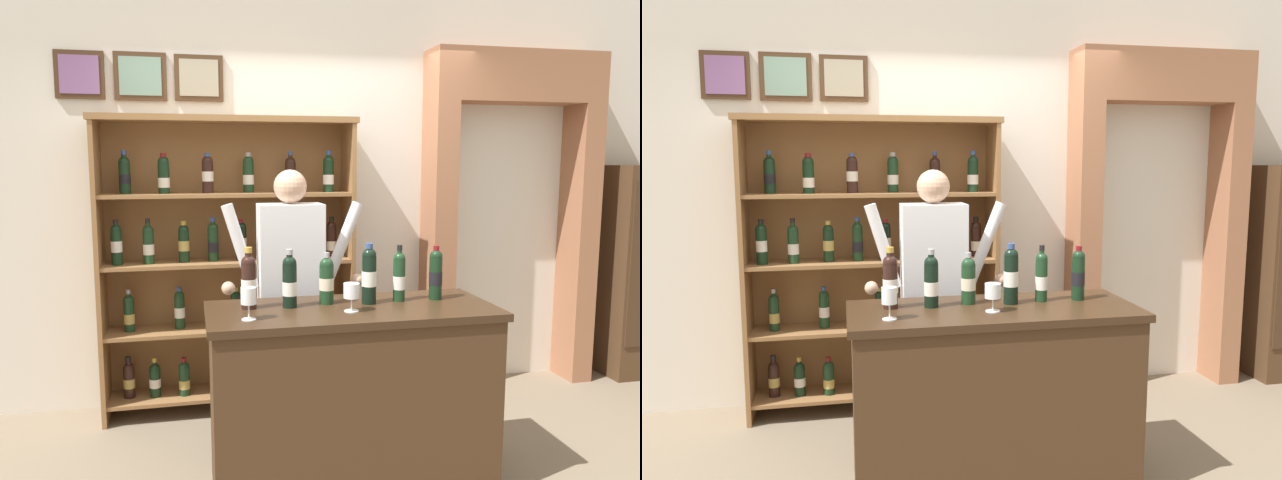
% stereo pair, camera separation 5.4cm
% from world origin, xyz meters
% --- Properties ---
extents(back_wall, '(12.00, 0.19, 3.42)m').
position_xyz_m(back_wall, '(-0.00, 1.43, 1.71)').
color(back_wall, silver).
rests_on(back_wall, ground).
extents(wine_shelf, '(1.74, 0.35, 2.03)m').
position_xyz_m(wine_shelf, '(-0.48, 1.18, 1.06)').
color(wine_shelf, olive).
rests_on(wine_shelf, ground).
extents(archway_doorway, '(1.35, 0.45, 2.54)m').
position_xyz_m(archway_doorway, '(1.66, 1.30, 1.45)').
color(archway_doorway, '#9E6647').
rests_on(archway_doorway, ground).
extents(tasting_counter, '(1.50, 0.62, 0.98)m').
position_xyz_m(tasting_counter, '(0.08, -0.00, 0.49)').
color(tasting_counter, '#422B19').
rests_on(tasting_counter, ground).
extents(shopkeeper, '(0.87, 0.22, 1.69)m').
position_xyz_m(shopkeeper, '(-0.15, 0.57, 1.04)').
color(shopkeeper, '#2D3347').
rests_on(shopkeeper, ground).
extents(tasting_bottle_chianti, '(0.08, 0.08, 0.32)m').
position_xyz_m(tasting_bottle_chianti, '(-0.45, 0.09, 1.13)').
color(tasting_bottle_chianti, black).
rests_on(tasting_bottle_chianti, tasting_counter).
extents(tasting_bottle_grappa, '(0.08, 0.08, 0.31)m').
position_xyz_m(tasting_bottle_grappa, '(-0.24, 0.07, 1.12)').
color(tasting_bottle_grappa, black).
rests_on(tasting_bottle_grappa, tasting_counter).
extents(tasting_bottle_riserva, '(0.08, 0.08, 0.28)m').
position_xyz_m(tasting_bottle_riserva, '(-0.03, 0.11, 1.11)').
color(tasting_bottle_riserva, '#19381E').
rests_on(tasting_bottle_riserva, tasting_counter).
extents(tasting_bottle_super_tuscan, '(0.08, 0.08, 0.33)m').
position_xyz_m(tasting_bottle_super_tuscan, '(0.19, 0.06, 1.14)').
color(tasting_bottle_super_tuscan, black).
rests_on(tasting_bottle_super_tuscan, tasting_counter).
extents(tasting_bottle_vin_santo, '(0.07, 0.07, 0.31)m').
position_xyz_m(tasting_bottle_vin_santo, '(0.37, 0.09, 1.12)').
color(tasting_bottle_vin_santo, '#19381E').
rests_on(tasting_bottle_vin_santo, tasting_counter).
extents(tasting_bottle_rosso, '(0.07, 0.07, 0.30)m').
position_xyz_m(tasting_bottle_rosso, '(0.58, 0.08, 1.12)').
color(tasting_bottle_rosso, black).
rests_on(tasting_bottle_rosso, tasting_counter).
extents(wine_glass_spare, '(0.08, 0.08, 0.15)m').
position_xyz_m(wine_glass_spare, '(0.05, -0.09, 1.08)').
color(wine_glass_spare, silver).
rests_on(wine_glass_spare, tasting_counter).
extents(wine_glass_left, '(0.08, 0.08, 0.16)m').
position_xyz_m(wine_glass_left, '(-0.47, -0.14, 1.09)').
color(wine_glass_left, silver).
rests_on(wine_glass_left, tasting_counter).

